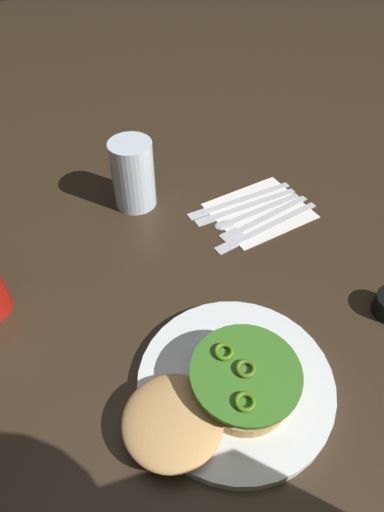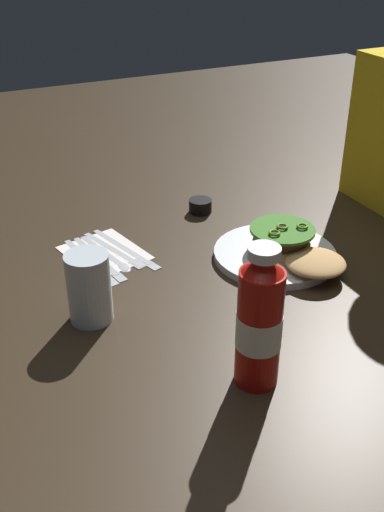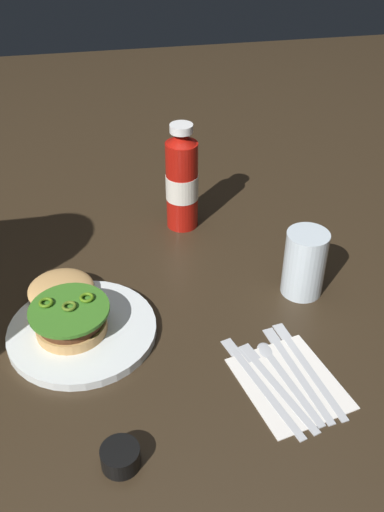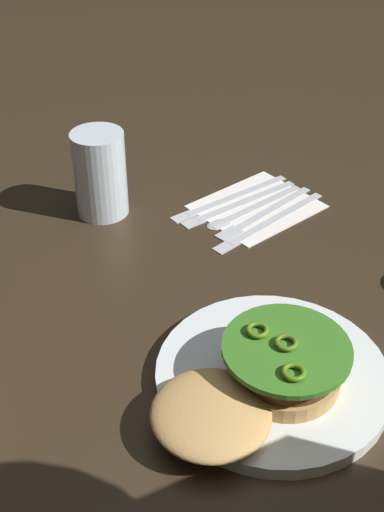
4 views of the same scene
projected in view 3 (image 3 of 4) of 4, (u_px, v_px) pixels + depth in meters
The scene contains 12 objects.
ground_plane at pixel (177, 316), 0.97m from camera, with size 3.00×3.00×0.00m, color #312517.
dinner_plate at pixel (82, 331), 0.93m from camera, with size 0.24×0.24×0.02m, color white.
burger_sandwich at pixel (67, 307), 0.93m from camera, with size 0.21×0.14×0.05m.
ketchup_bottle at pixel (182, 181), 1.13m from camera, with size 0.07×0.07×0.22m.
water_glass at pixel (304, 263), 0.99m from camera, with size 0.07×0.07×0.12m, color silver.
condiment_cup at pixel (120, 457), 0.73m from camera, with size 0.05×0.05×0.03m, color black.
napkin at pixel (289, 383), 0.85m from camera, with size 0.16×0.13×0.00m, color white.
butter_knife at pixel (304, 361), 0.88m from camera, with size 0.21×0.05×0.00m.
table_knife at pixel (293, 365), 0.87m from camera, with size 0.20×0.05×0.00m.
spoon_utensil at pixel (280, 368), 0.87m from camera, with size 0.17×0.05×0.00m.
fork_utensil at pixel (270, 377), 0.85m from camera, with size 0.19×0.07×0.00m.
steak_knife at pixel (256, 377), 0.85m from camera, with size 0.21×0.07×0.00m.
Camera 3 is at (-0.71, 0.11, 0.66)m, focal length 40.18 mm.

